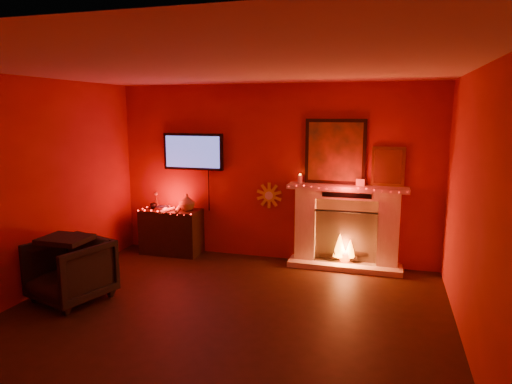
% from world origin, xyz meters
% --- Properties ---
extents(room, '(5.00, 5.00, 5.00)m').
position_xyz_m(room, '(0.00, 0.00, 1.35)').
color(room, black).
rests_on(room, ground).
extents(floor, '(5.00, 5.00, 0.00)m').
position_xyz_m(floor, '(0.00, 0.00, 0.00)').
color(floor, black).
rests_on(floor, ground).
extents(fireplace, '(1.72, 0.40, 2.18)m').
position_xyz_m(fireplace, '(1.14, 2.39, 0.72)').
color(fireplace, '#F1DECB').
rests_on(fireplace, floor).
extents(tv, '(1.00, 0.07, 1.24)m').
position_xyz_m(tv, '(-1.30, 2.45, 1.65)').
color(tv, black).
rests_on(tv, room).
extents(sunburst_clock, '(0.40, 0.03, 0.40)m').
position_xyz_m(sunburst_clock, '(-0.05, 2.48, 1.00)').
color(sunburst_clock, yellow).
rests_on(sunburst_clock, room).
extents(console_table, '(0.95, 0.58, 0.99)m').
position_xyz_m(console_table, '(-1.62, 2.26, 0.40)').
color(console_table, black).
rests_on(console_table, floor).
extents(armchair, '(1.01, 1.03, 0.75)m').
position_xyz_m(armchair, '(-1.95, 0.20, 0.38)').
color(armchair, black).
rests_on(armchair, floor).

